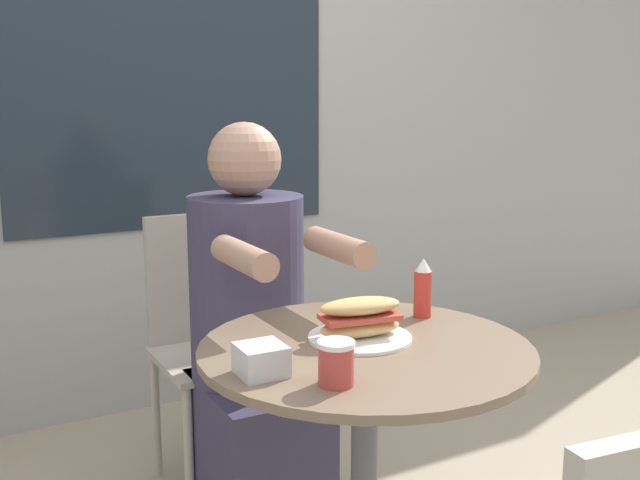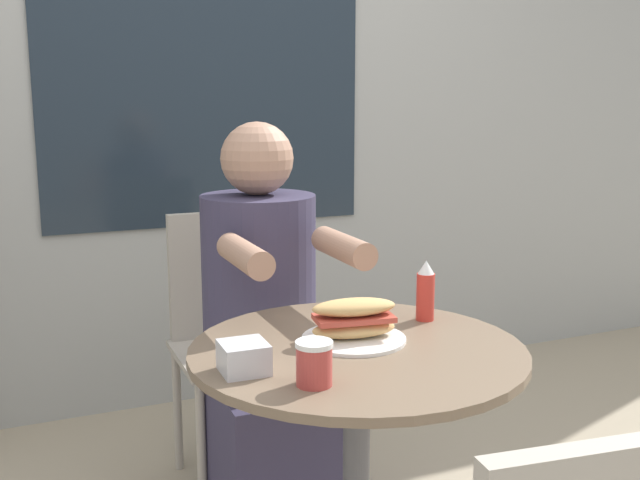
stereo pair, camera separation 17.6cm
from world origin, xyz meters
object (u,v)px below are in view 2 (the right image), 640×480
cafe_table (357,428)px  seated_diner (264,356)px  diner_chair (229,321)px  drink_cup (314,363)px  condiment_bottle (425,291)px  sandwich_on_plate (354,323)px

cafe_table → seated_diner: (-0.03, 0.54, -0.01)m
seated_diner → diner_chair: bearing=-89.4°
diner_chair → drink_cup: bearing=82.9°
condiment_bottle → sandwich_on_plate: bearing=-162.4°
drink_cup → cafe_table: bearing=43.5°
cafe_table → condiment_bottle: size_ratio=4.97×
condiment_bottle → seated_diner: bearing=121.7°
sandwich_on_plate → drink_cup: 0.28m
seated_diner → drink_cup: (-0.15, -0.71, 0.24)m
sandwich_on_plate → condiment_bottle: condiment_bottle is taller
cafe_table → seated_diner: bearing=92.7°
diner_chair → seated_diner: 0.35m
cafe_table → seated_diner: size_ratio=0.62×
sandwich_on_plate → cafe_table: bearing=-105.8°
condiment_bottle → cafe_table: bearing=-154.4°
seated_diner → drink_cup: seated_diner is taller
diner_chair → seated_diner: (-0.00, -0.35, -0.01)m
cafe_table → drink_cup: (-0.17, -0.16, 0.23)m
seated_diner → drink_cup: bearing=79.2°
cafe_table → drink_cup: bearing=-136.5°
cafe_table → condiment_bottle: (0.24, 0.11, 0.26)m
diner_chair → condiment_bottle: 0.86m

